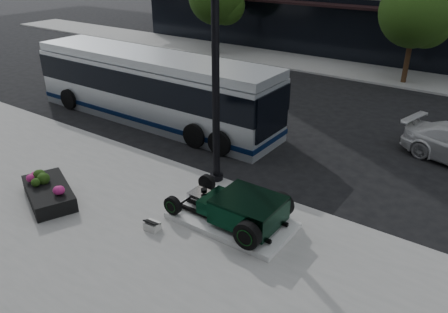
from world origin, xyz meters
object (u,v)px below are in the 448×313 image
Objects in this scene: hot_rod at (242,208)px; lamppost at (216,73)px; transit_bus at (152,87)px; flower_planter at (49,192)px.

lamppost is (-2.14, 1.77, 2.98)m from hot_rod.
hot_rod is at bearing -31.63° from transit_bus.
lamppost reaches higher than hot_rod.
transit_bus is (-2.37, 7.02, 1.10)m from flower_planter.
transit_bus is at bearing 151.73° from lamppost.
flower_planter is (-3.35, -3.94, -3.29)m from lamppost.
hot_rod is 1.27× the size of flower_planter.
hot_rod is 0.27× the size of transit_bus.
hot_rod is 5.91m from flower_planter.
hot_rod is 4.07m from lamppost.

